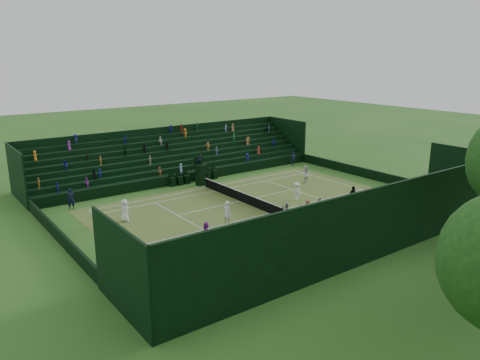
{
  "coord_description": "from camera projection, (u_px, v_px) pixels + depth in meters",
  "views": [
    {
      "loc": [
        32.38,
        -23.75,
        12.8
      ],
      "look_at": [
        0.0,
        0.0,
        2.0
      ],
      "focal_mm": 35.0,
      "sensor_mm": 36.0,
      "label": 1
    }
  ],
  "objects": [
    {
      "name": "ground",
      "position": [
        240.0,
        201.0,
        42.11
      ],
      "size": [
        160.0,
        160.0,
        0.0
      ],
      "primitive_type": "plane",
      "color": "#285A1C",
      "rests_on": "ground"
    },
    {
      "name": "court_surface",
      "position": [
        240.0,
        201.0,
        42.11
      ],
      "size": [
        12.97,
        26.77,
        0.01
      ],
      "primitive_type": "cube",
      "color": "#417E2A",
      "rests_on": "ground"
    },
    {
      "name": "perimeter_wall_north",
      "position": [
        357.0,
        171.0,
        51.05
      ],
      "size": [
        17.17,
        0.2,
        1.0
      ],
      "primitive_type": "cube",
      "color": "black",
      "rests_on": "ground"
    },
    {
      "name": "perimeter_wall_south",
      "position": [
        58.0,
        235.0,
        32.9
      ],
      "size": [
        17.17,
        0.2,
        1.0
      ],
      "primitive_type": "cube",
      "color": "black",
      "rests_on": "ground"
    },
    {
      "name": "perimeter_wall_east",
      "position": [
        306.0,
        223.0,
        35.37
      ],
      "size": [
        0.2,
        31.77,
        1.0
      ],
      "primitive_type": "cube",
      "color": "black",
      "rests_on": "ground"
    },
    {
      "name": "perimeter_wall_west",
      "position": [
        192.0,
        177.0,
        48.58
      ],
      "size": [
        0.2,
        31.77,
        1.0
      ],
      "primitive_type": "cube",
      "color": "black",
      "rests_on": "ground"
    },
    {
      "name": "north_grandstand",
      "position": [
        350.0,
        225.0,
        31.84
      ],
      "size": [
        6.6,
        32.0,
        4.9
      ],
      "color": "black",
      "rests_on": "ground"
    },
    {
      "name": "south_grandstand",
      "position": [
        172.0,
        160.0,
        51.56
      ],
      "size": [
        6.6,
        32.0,
        4.9
      ],
      "color": "black",
      "rests_on": "ground"
    },
    {
      "name": "tennis_net",
      "position": [
        240.0,
        196.0,
        41.97
      ],
      "size": [
        11.67,
        0.1,
        1.06
      ],
      "color": "black",
      "rests_on": "ground"
    },
    {
      "name": "umpire_chair",
      "position": [
        200.0,
        172.0,
        46.99
      ],
      "size": [
        1.01,
        1.01,
        3.19
      ],
      "color": "black",
      "rests_on": "ground"
    },
    {
      "name": "courtside_chairs",
      "position": [
        194.0,
        178.0,
        48.35
      ],
      "size": [
        0.59,
        5.55,
        1.27
      ],
      "color": "black",
      "rests_on": "ground"
    },
    {
      "name": "player_near_west",
      "position": [
        125.0,
        210.0,
        36.88
      ],
      "size": [
        1.02,
        0.82,
        1.8
      ],
      "primitive_type": "imported",
      "rotation": [
        0.0,
        0.0,
        3.47
      ],
      "color": "white",
      "rests_on": "ground"
    },
    {
      "name": "player_near_east",
      "position": [
        227.0,
        213.0,
        35.89
      ],
      "size": [
        0.82,
        0.64,
        2.0
      ],
      "primitive_type": "imported",
      "rotation": [
        0.0,
        0.0,
        3.39
      ],
      "color": "white",
      "rests_on": "ground"
    },
    {
      "name": "player_far_west",
      "position": [
        305.0,
        175.0,
        47.78
      ],
      "size": [
        1.03,
        0.89,
        1.84
      ],
      "primitive_type": "imported",
      "rotation": [
        0.0,
        0.0,
        -0.24
      ],
      "color": "white",
      "rests_on": "ground"
    },
    {
      "name": "player_far_east",
      "position": [
        297.0,
        191.0,
        42.33
      ],
      "size": [
        1.1,
        0.66,
        1.66
      ],
      "primitive_type": "imported",
      "rotation": [
        0.0,
        0.0,
        -0.04
      ],
      "color": "white",
      "rests_on": "ground"
    },
    {
      "name": "line_judge_north",
      "position": [
        293.0,
        159.0,
        55.3
      ],
      "size": [
        0.43,
        0.64,
        1.73
      ],
      "primitive_type": "imported",
      "rotation": [
        0.0,
        0.0,
        1.6
      ],
      "color": "black",
      "rests_on": "ground"
    },
    {
      "name": "line_judge_south",
      "position": [
        71.0,
        199.0,
        39.72
      ],
      "size": [
        0.6,
        0.76,
        1.82
      ],
      "primitive_type": "imported",
      "rotation": [
        0.0,
        0.0,
        1.29
      ],
      "color": "black",
      "rests_on": "ground"
    }
  ]
}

